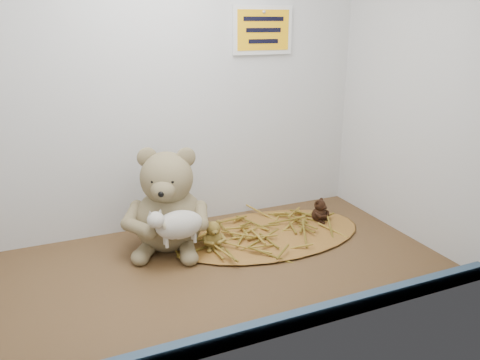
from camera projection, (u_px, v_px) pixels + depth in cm
name	position (u px, v px, depth cm)	size (l,w,h in cm)	color
alcove_shell	(183.00, 78.00, 106.79)	(120.40, 60.20, 90.40)	#472D18
front_rail	(249.00, 333.00, 87.72)	(119.28, 2.20, 3.60)	#39556D
straw_bed	(269.00, 234.00, 131.64)	(54.57, 31.69, 1.06)	brown
main_teddy	(168.00, 199.00, 120.90)	(22.05, 23.28, 27.35)	#8D7B56
toy_lamb	(179.00, 225.00, 113.38)	(15.34, 9.36, 9.91)	beige
mini_teddy_tan	(213.00, 233.00, 121.97)	(6.17, 6.51, 7.65)	olive
mini_teddy_brown	(319.00, 209.00, 138.64)	(5.58, 5.88, 6.91)	black
wall_sign	(263.00, 30.00, 132.54)	(16.00, 1.20, 11.00)	orange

